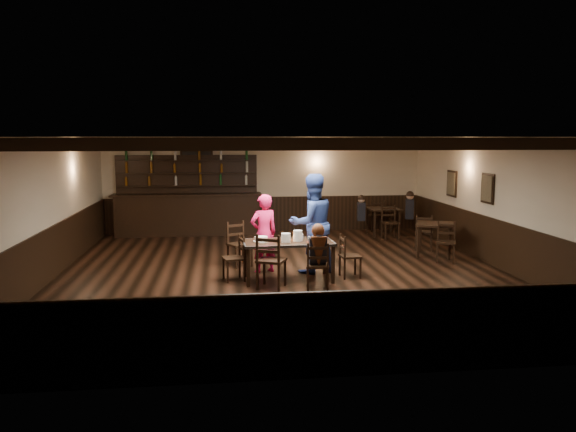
{
  "coord_description": "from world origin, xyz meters",
  "views": [
    {
      "loc": [
        -1.21,
        -10.93,
        2.7
      ],
      "look_at": [
        0.11,
        0.2,
        1.12
      ],
      "focal_mm": 35.0,
      "sensor_mm": 36.0,
      "label": 1
    }
  ],
  "objects": [
    {
      "name": "room_shell",
      "position": [
        0.01,
        0.04,
        1.75
      ],
      "size": [
        9.02,
        10.02,
        2.71
      ],
      "color": "beige",
      "rests_on": "ground"
    },
    {
      "name": "pepper_shaker",
      "position": [
        0.48,
        -0.64,
        0.8
      ],
      "size": [
        0.04,
        0.04,
        0.1
      ],
      "primitive_type": "cylinder",
      "color": "#A5A8AD",
      "rests_on": "dining_table"
    },
    {
      "name": "tea_light",
      "position": [
        0.03,
        -0.5,
        0.78
      ],
      "size": [
        0.05,
        0.05,
        0.06
      ],
      "color": "#A5A8AD",
      "rests_on": "dining_table"
    },
    {
      "name": "salt_shaker",
      "position": [
        0.4,
        -0.68,
        0.8
      ],
      "size": [
        0.04,
        0.04,
        0.1
      ],
      "primitive_type": "cylinder",
      "color": "silver",
      "rests_on": "dining_table"
    },
    {
      "name": "chair_near_left",
      "position": [
        -0.38,
        -1.19,
        0.59
      ],
      "size": [
        0.61,
        0.6,
        1.0
      ],
      "color": "black",
      "rests_on": "ground"
    },
    {
      "name": "plate_stack_b",
      "position": [
        0.2,
        -0.6,
        0.85
      ],
      "size": [
        0.17,
        0.17,
        0.2
      ],
      "primitive_type": "cylinder",
      "color": "white",
      "rests_on": "dining_table"
    },
    {
      "name": "cake",
      "position": [
        -0.49,
        -0.57,
        0.79
      ],
      "size": [
        0.3,
        0.3,
        0.1
      ],
      "color": "white",
      "rests_on": "dining_table"
    },
    {
      "name": "bg_patron_left",
      "position": [
        2.51,
        3.71,
        0.81
      ],
      "size": [
        0.25,
        0.36,
        0.69
      ],
      "color": "black",
      "rests_on": "ground"
    },
    {
      "name": "chair_far_pushed",
      "position": [
        -0.9,
        0.73,
        0.55
      ],
      "size": [
        0.58,
        0.57,
        0.94
      ],
      "color": "black",
      "rests_on": "ground"
    },
    {
      "name": "chair_end_right",
      "position": [
        1.16,
        -0.53,
        0.49
      ],
      "size": [
        0.4,
        0.42,
        0.83
      ],
      "color": "black",
      "rests_on": "ground"
    },
    {
      "name": "menu_red",
      "position": [
        0.53,
        -0.74,
        0.75
      ],
      "size": [
        0.4,
        0.37,
        0.0
      ],
      "primitive_type": "cube",
      "rotation": [
        0.0,
        0.0,
        0.57
      ],
      "color": "maroon",
      "rests_on": "dining_table"
    },
    {
      "name": "chair_near_right",
      "position": [
        0.45,
        -1.39,
        0.51
      ],
      "size": [
        0.45,
        0.44,
        0.87
      ],
      "color": "black",
      "rests_on": "ground"
    },
    {
      "name": "back_table_a",
      "position": [
        3.6,
        1.2,
        0.65
      ],
      "size": [
        1.07,
        1.07,
        0.75
      ],
      "color": "black",
      "rests_on": "ground"
    },
    {
      "name": "drink_glass",
      "position": [
        0.29,
        -0.44,
        0.81
      ],
      "size": [
        0.07,
        0.07,
        0.11
      ],
      "primitive_type": "cylinder",
      "color": "silver",
      "rests_on": "dining_table"
    },
    {
      "name": "woman_pink",
      "position": [
        -0.39,
        0.09,
        0.79
      ],
      "size": [
        0.67,
        0.55,
        1.57
      ],
      "primitive_type": "imported",
      "rotation": [
        0.0,
        0.0,
        3.5
      ],
      "color": "#E31140",
      "rests_on": "ground"
    },
    {
      "name": "ground",
      "position": [
        0.0,
        0.0,
        0.0
      ],
      "size": [
        10.0,
        10.0,
        0.0
      ],
      "primitive_type": "plane",
      "color": "black",
      "rests_on": "ground"
    },
    {
      "name": "plate_stack_a",
      "position": [
        -0.04,
        -0.68,
        0.84
      ],
      "size": [
        0.18,
        0.18,
        0.17
      ],
      "primitive_type": "cylinder",
      "color": "white",
      "rests_on": "dining_table"
    },
    {
      "name": "bg_patron_right",
      "position": [
        3.91,
        3.86,
        0.85
      ],
      "size": [
        0.33,
        0.42,
        0.76
      ],
      "color": "black",
      "rests_on": "ground"
    },
    {
      "name": "menu_blue",
      "position": [
        0.57,
        -0.44,
        0.75
      ],
      "size": [
        0.34,
        0.25,
        0.0
      ],
      "primitive_type": "cube",
      "rotation": [
        0.0,
        0.0,
        -0.1
      ],
      "color": "navy",
      "rests_on": "dining_table"
    },
    {
      "name": "seated_person",
      "position": [
        0.46,
        -1.33,
        0.8
      ],
      "size": [
        0.31,
        0.46,
        0.75
      ],
      "color": "black",
      "rests_on": "ground"
    },
    {
      "name": "back_table_b",
      "position": [
        3.2,
        4.0,
        0.65
      ],
      "size": [
        0.87,
        0.87,
        0.75
      ],
      "color": "black",
      "rests_on": "ground"
    },
    {
      "name": "bar_counter",
      "position": [
        -2.17,
        4.72,
        0.73
      ],
      "size": [
        4.08,
        0.7,
        2.2
      ],
      "color": "black",
      "rests_on": "ground"
    },
    {
      "name": "dining_table",
      "position": [
        0.01,
        -0.61,
        0.68
      ],
      "size": [
        1.72,
        0.9,
        0.75
      ],
      "color": "black",
      "rests_on": "ground"
    },
    {
      "name": "man_blue",
      "position": [
        0.56,
        -0.04,
        0.99
      ],
      "size": [
        1.14,
        1.0,
        1.98
      ],
      "primitive_type": "imported",
      "rotation": [
        0.0,
        0.0,
        3.44
      ],
      "color": "navy",
      "rests_on": "ground"
    },
    {
      "name": "chair_end_left",
      "position": [
        -0.94,
        -0.48,
        0.5
      ],
      "size": [
        0.46,
        0.47,
        0.85
      ],
      "color": "black",
      "rests_on": "ground"
    }
  ]
}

